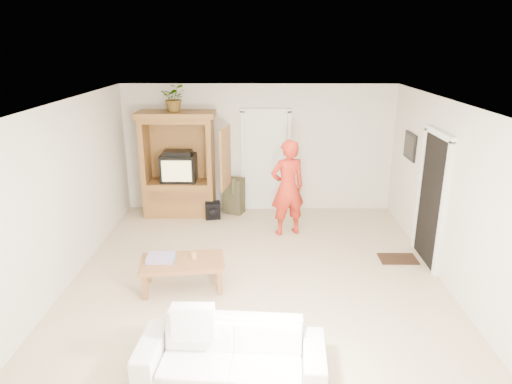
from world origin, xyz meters
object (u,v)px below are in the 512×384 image
man (288,188)px  armoire (180,171)px  sofa (231,353)px  coffee_table (182,264)px

man → armoire: bearing=-44.1°
armoire → sofa: 5.04m
man → coffee_table: man is taller
man → sofa: size_ratio=0.90×
sofa → man: bearing=82.2°
armoire → sofa: armoire is taller
coffee_table → man: bearing=43.6°
man → coffee_table: (-1.59, -2.02, -0.50)m
armoire → man: 2.33m
sofa → armoire: bearing=109.1°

